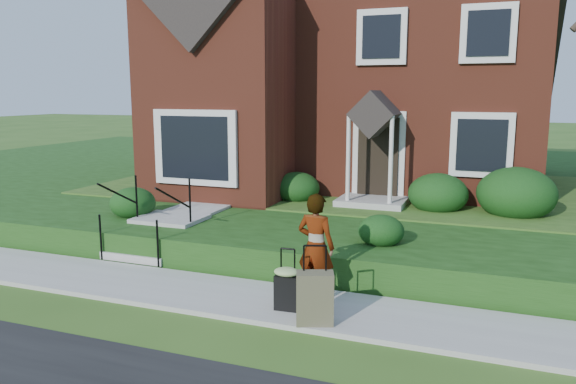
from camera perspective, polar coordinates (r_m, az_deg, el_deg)
The scene contains 10 objects.
ground at distance 9.33m, azimuth -6.29°, elevation -10.73°, with size 120.00×120.00×0.00m, color #2D5119.
sidewalk at distance 9.32m, azimuth -6.29°, elevation -10.50°, with size 60.00×1.60×0.08m, color #9E9B93.
terrace at distance 18.88m, azimuth 20.48°, elevation 0.32°, with size 44.00×20.00×0.60m, color #1A3B10.
walkway at distance 14.56m, azimuth -6.17°, elevation -0.53°, with size 1.20×6.00×0.06m, color #9E9B93.
main_house at distance 17.96m, azimuth 7.38°, elevation 16.30°, with size 10.40×10.20×9.40m.
front_steps at distance 11.93m, azimuth -13.04°, elevation -3.89°, with size 1.40×2.02×1.50m.
foundation_shrubs at distance 13.33m, azimuth 8.14°, elevation 0.47°, with size 10.39×4.71×1.20m.
woman at distance 8.83m, azimuth 2.85°, elevation -5.56°, with size 0.62×0.41×1.70m, color #999999.
suitcase_black at distance 8.51m, azimuth -0.13°, elevation -9.56°, with size 0.41×0.34×0.94m.
suitcase_olive at distance 8.03m, azimuth 2.74°, elevation -10.70°, with size 0.59×0.45×1.13m.
Camera 1 is at (4.02, -7.74, 3.32)m, focal length 35.00 mm.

